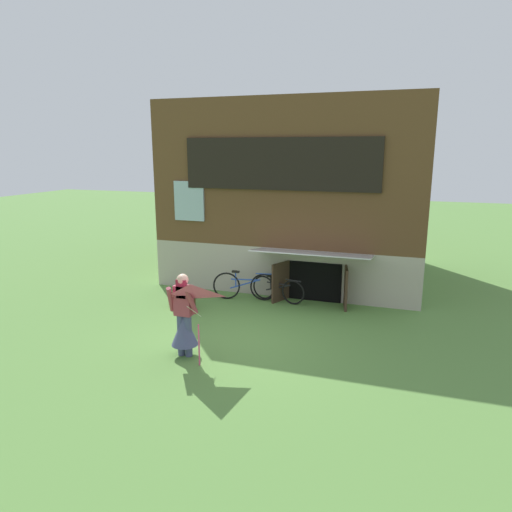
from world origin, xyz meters
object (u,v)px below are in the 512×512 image
at_px(person, 184,322).
at_px(bicycle_black, 278,289).
at_px(kite, 191,305).
at_px(bicycle_blue, 245,286).
at_px(wooden_crate, 184,302).

distance_m(person, bicycle_black, 3.86).
relative_size(kite, bicycle_blue, 0.88).
relative_size(person, bicycle_blue, 0.96).
bearing_deg(bicycle_blue, bicycle_black, -2.91).
relative_size(kite, wooden_crate, 3.16).
xyz_separation_m(kite, bicycle_blue, (-0.50, 4.15, -0.88)).
bearing_deg(person, wooden_crate, 119.91).
bearing_deg(kite, wooden_crate, 120.14).
height_order(bicycle_black, wooden_crate, bicycle_black).
height_order(kite, bicycle_black, kite).
xyz_separation_m(person, kite, (0.43, -0.53, 0.57)).
bearing_deg(kite, bicycle_blue, 96.83).
height_order(bicycle_black, bicycle_blue, bicycle_blue).
height_order(kite, bicycle_blue, kite).
xyz_separation_m(person, bicycle_black, (0.81, 3.76, -0.36)).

